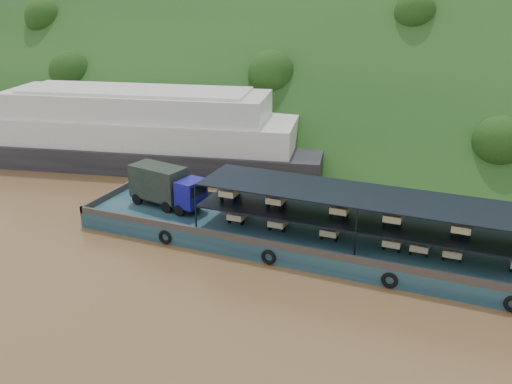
% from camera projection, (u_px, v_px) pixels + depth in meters
% --- Properties ---
extents(ground, '(160.00, 160.00, 0.00)m').
position_uv_depth(ground, '(266.00, 253.00, 39.73)').
color(ground, brown).
rests_on(ground, ground).
extents(hillside, '(140.00, 39.60, 39.60)m').
position_uv_depth(hillside, '(375.00, 133.00, 70.78)').
color(hillside, '#153513').
rests_on(hillside, ground).
extents(cargo_barge, '(35.00, 7.18, 4.54)m').
position_uv_depth(cargo_barge, '(304.00, 232.00, 40.32)').
color(cargo_barge, '#11273E').
rests_on(cargo_barge, ground).
extents(passenger_ferry, '(39.05, 17.48, 7.67)m').
position_uv_depth(passenger_ferry, '(138.00, 131.00, 58.25)').
color(passenger_ferry, black).
rests_on(passenger_ferry, ground).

